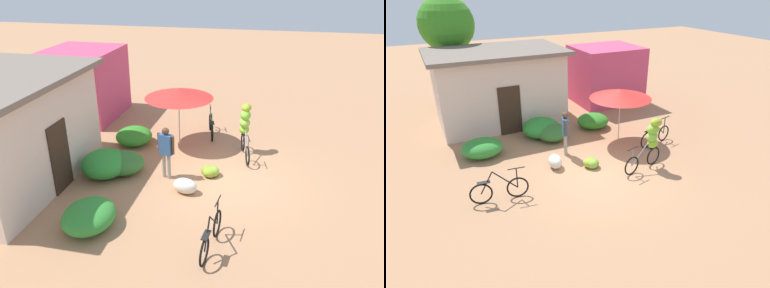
% 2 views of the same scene
% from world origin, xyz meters
% --- Properties ---
extents(ground_plane, '(60.00, 60.00, 0.00)m').
position_xyz_m(ground_plane, '(0.00, 0.00, 0.00)').
color(ground_plane, '#AC7B57').
extents(building_low, '(5.66, 3.76, 3.16)m').
position_xyz_m(building_low, '(-1.50, 6.15, 1.60)').
color(building_low, beige).
rests_on(building_low, ground).
extents(shop_pink, '(3.20, 2.80, 2.79)m').
position_xyz_m(shop_pink, '(4.16, 6.59, 1.40)').
color(shop_pink, '#CF436B').
rests_on(shop_pink, ground).
extents(hedge_bush_front_left, '(1.48, 1.26, 0.65)m').
position_xyz_m(hedge_bush_front_left, '(-3.03, 2.96, 0.32)').
color(hedge_bush_front_left, '#328932').
rests_on(hedge_bush_front_left, ground).
extents(hedge_bush_front_right, '(1.48, 1.39, 0.77)m').
position_xyz_m(hedge_bush_front_right, '(-0.52, 3.67, 0.39)').
color(hedge_bush_front_right, '#2D8E32').
rests_on(hedge_bush_front_right, ground).
extents(hedge_bush_mid, '(1.19, 1.31, 0.66)m').
position_xyz_m(hedge_bush_mid, '(-0.25, 3.19, 0.33)').
color(hedge_bush_mid, '#346E2E').
rests_on(hedge_bush_mid, ground).
extents(hedge_bush_by_door, '(1.36, 1.28, 0.60)m').
position_xyz_m(hedge_bush_by_door, '(1.82, 3.60, 0.30)').
color(hedge_bush_by_door, '#318B27').
rests_on(hedge_bush_by_door, ground).
extents(market_umbrella, '(2.35, 2.35, 2.09)m').
position_xyz_m(market_umbrella, '(2.11, 2.00, 1.92)').
color(market_umbrella, beige).
rests_on(market_umbrella, ground).
extents(bicycle_leftmost, '(1.69, 0.24, 0.99)m').
position_xyz_m(bicycle_leftmost, '(-3.17, -0.06, 0.36)').
color(bicycle_leftmost, black).
rests_on(bicycle_leftmost, ground).
extents(bicycle_near_pile, '(1.70, 0.55, 1.73)m').
position_xyz_m(bicycle_near_pile, '(1.88, -0.30, 1.03)').
color(bicycle_near_pile, black).
rests_on(bicycle_near_pile, ground).
extents(bicycle_center_loaded, '(1.65, 0.46, 0.98)m').
position_xyz_m(bicycle_center_loaded, '(3.18, 1.05, 0.35)').
color(bicycle_center_loaded, black).
rests_on(bicycle_center_loaded, ground).
extents(banana_pile_on_ground, '(0.64, 0.69, 0.31)m').
position_xyz_m(banana_pile_on_ground, '(0.12, 0.52, 0.16)').
color(banana_pile_on_ground, '#89A82C').
rests_on(banana_pile_on_ground, ground).
extents(produce_sack, '(0.56, 0.77, 0.44)m').
position_xyz_m(produce_sack, '(-0.99, 1.06, 0.22)').
color(produce_sack, silver).
rests_on(produce_sack, ground).
extents(person_vendor, '(0.32, 0.55, 1.62)m').
position_xyz_m(person_vendor, '(-0.27, 1.80, 0.99)').
color(person_vendor, gray).
rests_on(person_vendor, ground).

